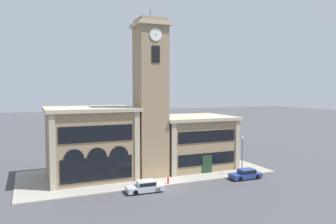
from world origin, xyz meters
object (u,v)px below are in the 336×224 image
parked_car_near (145,186)px  street_lamp (242,149)px  bollard (145,183)px  fire_hydrant (168,180)px  parked_car_mid (246,174)px

parked_car_near → street_lamp: (15.02, 1.68, 3.00)m
street_lamp → bollard: (-14.59, -0.28, -3.04)m
bollard → street_lamp: bearing=1.1°
bollard → fire_hydrant: 3.25m
parked_car_near → parked_car_mid: bearing=-177.8°
bollard → fire_hydrant: size_ratio=1.22×
parked_car_mid → fire_hydrant: bearing=-6.5°
street_lamp → bollard: 14.91m
bollard → parked_car_mid: bearing=-5.7°
parked_car_mid → street_lamp: bearing=-106.4°
fire_hydrant → bollard: bearing=-175.8°
parked_car_mid → bollard: size_ratio=4.15×
parked_car_near → bollard: bearing=-104.6°
parked_car_near → fire_hydrant: bearing=-153.7°
parked_car_near → parked_car_mid: size_ratio=1.00×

